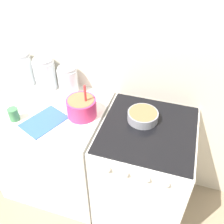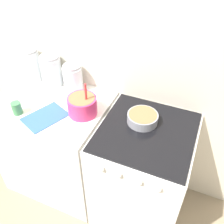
{
  "view_description": "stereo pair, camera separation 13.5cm",
  "coord_description": "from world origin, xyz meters",
  "px_view_note": "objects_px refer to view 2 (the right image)",
  "views": [
    {
      "loc": [
        0.48,
        -0.91,
        2.12
      ],
      "look_at": [
        0.07,
        0.37,
        0.99
      ],
      "focal_mm": 40.0,
      "sensor_mm": 36.0,
      "label": 1
    },
    {
      "loc": [
        0.61,
        -0.87,
        2.12
      ],
      "look_at": [
        0.07,
        0.37,
        0.99
      ],
      "focal_mm": 40.0,
      "sensor_mm": 36.0,
      "label": 2
    }
  ],
  "objects_px": {
    "storage_jar_left": "(32,67)",
    "storage_jar_right": "(73,79)",
    "storage_jar_middle": "(52,72)",
    "tin_can": "(17,108)",
    "mixing_bowl": "(82,105)",
    "stove": "(142,173)",
    "baking_pan": "(143,118)"
  },
  "relations": [
    {
      "from": "storage_jar_left",
      "to": "storage_jar_right",
      "type": "xyz_separation_m",
      "value": [
        0.4,
        0.0,
        -0.02
      ]
    },
    {
      "from": "storage_jar_left",
      "to": "storage_jar_middle",
      "type": "xyz_separation_m",
      "value": [
        0.2,
        0.0,
        -0.01
      ]
    },
    {
      "from": "tin_can",
      "to": "mixing_bowl",
      "type": "bearing_deg",
      "value": 23.31
    },
    {
      "from": "storage_jar_right",
      "to": "storage_jar_middle",
      "type": "bearing_deg",
      "value": 180.0
    },
    {
      "from": "stove",
      "to": "mixing_bowl",
      "type": "distance_m",
      "value": 0.73
    },
    {
      "from": "stove",
      "to": "storage_jar_left",
      "type": "relative_size",
      "value": 3.4
    },
    {
      "from": "stove",
      "to": "storage_jar_middle",
      "type": "distance_m",
      "value": 1.1
    },
    {
      "from": "stove",
      "to": "mixing_bowl",
      "type": "bearing_deg",
      "value": -179.14
    },
    {
      "from": "storage_jar_middle",
      "to": "storage_jar_right",
      "type": "distance_m",
      "value": 0.2
    },
    {
      "from": "baking_pan",
      "to": "storage_jar_middle",
      "type": "distance_m",
      "value": 0.86
    },
    {
      "from": "stove",
      "to": "storage_jar_right",
      "type": "distance_m",
      "value": 0.93
    },
    {
      "from": "tin_can",
      "to": "storage_jar_left",
      "type": "bearing_deg",
      "value": 112.42
    },
    {
      "from": "baking_pan",
      "to": "storage_jar_middle",
      "type": "relative_size",
      "value": 0.83
    },
    {
      "from": "storage_jar_middle",
      "to": "storage_jar_right",
      "type": "xyz_separation_m",
      "value": [
        0.2,
        0.0,
        -0.02
      ]
    },
    {
      "from": "mixing_bowl",
      "to": "storage_jar_left",
      "type": "bearing_deg",
      "value": 158.33
    },
    {
      "from": "baking_pan",
      "to": "storage_jar_right",
      "type": "xyz_separation_m",
      "value": [
        -0.64,
        0.17,
        0.06
      ]
    },
    {
      "from": "stove",
      "to": "storage_jar_middle",
      "type": "bearing_deg",
      "value": 165.26
    },
    {
      "from": "mixing_bowl",
      "to": "storage_jar_left",
      "type": "height_order",
      "value": "storage_jar_left"
    },
    {
      "from": "mixing_bowl",
      "to": "storage_jar_middle",
      "type": "distance_m",
      "value": 0.48
    },
    {
      "from": "mixing_bowl",
      "to": "storage_jar_right",
      "type": "distance_m",
      "value": 0.33
    },
    {
      "from": "mixing_bowl",
      "to": "tin_can",
      "type": "distance_m",
      "value": 0.48
    },
    {
      "from": "stove",
      "to": "storage_jar_left",
      "type": "bearing_deg",
      "value": 167.85
    },
    {
      "from": "stove",
      "to": "storage_jar_middle",
      "type": "relative_size",
      "value": 3.59
    },
    {
      "from": "stove",
      "to": "tin_can",
      "type": "relative_size",
      "value": 9.83
    },
    {
      "from": "storage_jar_middle",
      "to": "storage_jar_right",
      "type": "bearing_deg",
      "value": 0.0
    },
    {
      "from": "baking_pan",
      "to": "tin_can",
      "type": "distance_m",
      "value": 0.91
    },
    {
      "from": "baking_pan",
      "to": "storage_jar_left",
      "type": "relative_size",
      "value": 0.78
    },
    {
      "from": "baking_pan",
      "to": "tin_can",
      "type": "xyz_separation_m",
      "value": [
        -0.87,
        -0.27,
        0.01
      ]
    },
    {
      "from": "tin_can",
      "to": "storage_jar_middle",
      "type": "bearing_deg",
      "value": 87.14
    },
    {
      "from": "stove",
      "to": "tin_can",
      "type": "height_order",
      "value": "tin_can"
    },
    {
      "from": "mixing_bowl",
      "to": "storage_jar_left",
      "type": "relative_size",
      "value": 0.96
    },
    {
      "from": "storage_jar_left",
      "to": "storage_jar_right",
      "type": "bearing_deg",
      "value": 0.0
    }
  ]
}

